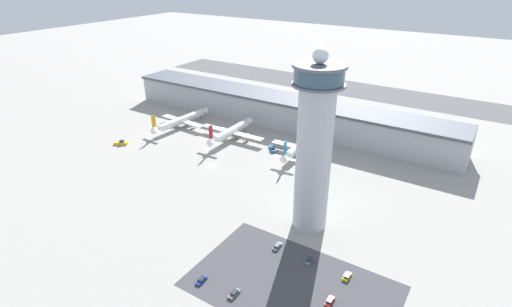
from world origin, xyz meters
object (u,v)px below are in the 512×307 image
Objects in this scene: airplane_gate_charlie at (299,147)px; car_silver_sedan at (277,246)px; car_red_hatchback at (202,280)px; car_navy_sedan at (234,294)px; service_truck_fuel at (272,149)px; car_grey_coupe at (330,301)px; airplane_gate_bravo at (231,132)px; car_blue_compact at (347,276)px; service_truck_baggage at (121,143)px; service_truck_catering at (170,125)px; airplane_gate_alpha at (181,120)px; car_yellow_taxi at (310,261)px; control_tower at (314,145)px.

car_silver_sedan is (29.15, -73.47, -3.72)m from airplane_gate_charlie.
car_navy_sedan is at bearing 4.15° from car_red_hatchback.
service_truck_fuel is 109.03m from car_grey_coupe.
car_blue_compact is at bearing -36.15° from airplane_gate_bravo.
airplane_gate_bravo is at bearing 179.44° from service_truck_fuel.
car_silver_sedan reaches higher than car_navy_sedan.
service_truck_baggage is 151.84m from car_grey_coupe.
service_truck_baggage reaches higher than service_truck_catering.
service_truck_fuel is 82.58m from car_silver_sedan.
service_truck_catering is 0.82× the size of service_truck_baggage.
airplane_gate_alpha is 37.36m from airplane_gate_bravo.
car_silver_sedan is at bearing -58.21° from service_truck_fuel.
car_yellow_taxi is (84.24, -71.05, -4.13)m from airplane_gate_bravo.
car_silver_sedan is 30.24m from car_red_hatchback.
airplane_gate_charlie is 7.44× the size of car_silver_sedan.
car_blue_compact is 47.07m from car_red_hatchback.
service_truck_baggage is (-10.53, -38.78, -3.35)m from airplane_gate_alpha.
car_blue_compact is (97.81, -71.47, -4.13)m from airplane_gate_bravo.
airplane_gate_alpha reaches higher than service_truck_fuel.
service_truck_baggage is at bearing -140.38° from airplane_gate_bravo.
service_truck_fuel is at bearing 128.63° from car_yellow_taxi.
control_tower is at bearing -59.17° from airplane_gate_charlie.
car_yellow_taxi is (56.56, -70.78, -0.24)m from service_truck_fuel.
service_truck_fuel is at bearing 27.52° from service_truck_baggage.
car_grey_coupe is 0.98× the size of car_yellow_taxi.
control_tower is at bearing 116.40° from car_yellow_taxi.
service_truck_baggage is (-122.27, 11.58, -33.20)m from control_tower.
control_tower is 14.79× the size of car_yellow_taxi.
car_silver_sedan is 29.48m from car_grey_coupe.
service_truck_fuel is 90.61m from car_yellow_taxi.
airplane_gate_charlie is at bearing 106.26° from car_navy_sedan.
control_tower reaches higher than car_yellow_taxi.
airplane_gate_alpha is 137.01m from car_red_hatchback.
control_tower is 57.04m from car_navy_sedan.
service_truck_baggage reaches higher than car_grey_coupe.
airplane_gate_alpha is at bearing 134.73° from car_red_hatchback.
car_navy_sedan is at bearing -41.60° from airplane_gate_alpha.
car_yellow_taxi is (-13.58, 0.42, 0.01)m from car_blue_compact.
airplane_gate_bravo is 9.01× the size of car_yellow_taxi.
car_navy_sedan is (12.23, 0.89, 0.04)m from car_red_hatchback.
airplane_gate_charlie is at bearing 111.64° from car_silver_sedan.
car_red_hatchback is at bearing -58.98° from airplane_gate_bravo.
airplane_gate_alpha is 152.54m from car_blue_compact.
service_truck_fuel is at bearing 129.67° from car_grey_coupe.
car_blue_compact is (135.16, -70.61, -3.64)m from airplane_gate_alpha.
service_truck_fuel is at bearing 121.79° from car_silver_sedan.
airplane_gate_bravo is at bearing 39.62° from service_truck_baggage.
airplane_gate_charlie is at bearing 25.38° from service_truck_baggage.
service_truck_baggage reaches higher than car_blue_compact.
car_red_hatchback is at bearing -72.24° from service_truck_fuel.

